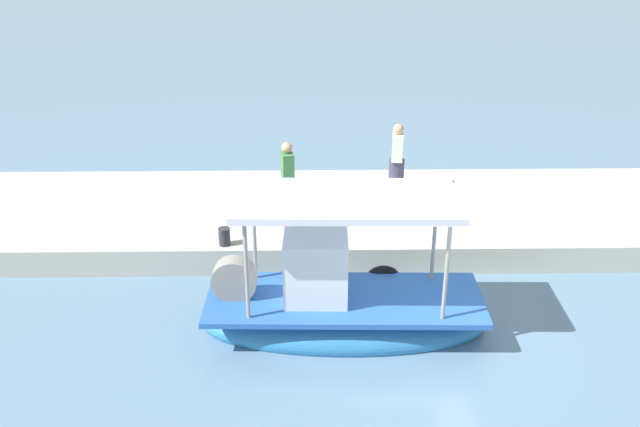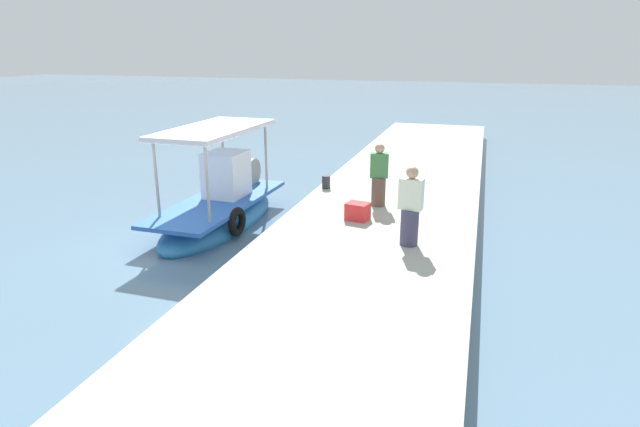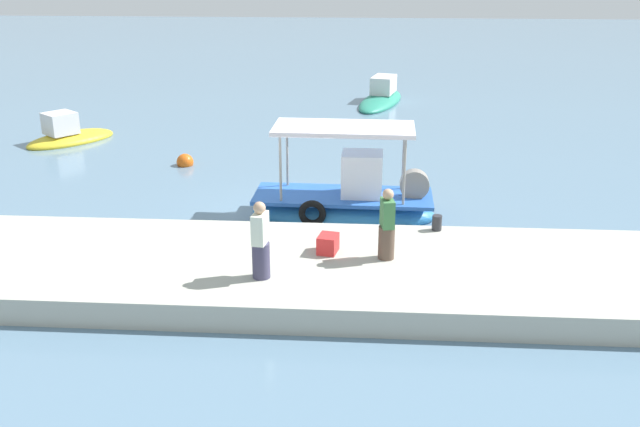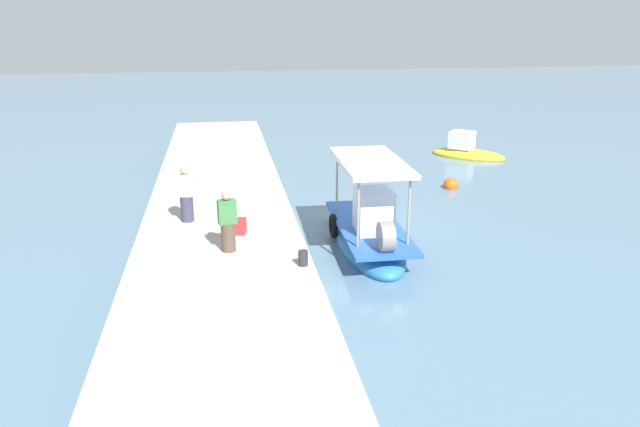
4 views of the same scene
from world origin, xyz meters
TOP-DOWN VIEW (x-y plane):
  - ground_plane at (0.00, 0.00)m, footprint 120.00×120.00m
  - dock_quay at (0.00, -4.42)m, footprint 36.00×4.59m
  - main_fishing_boat at (1.57, -0.15)m, footprint 5.16×1.95m
  - fisherman_near_bollard at (2.58, -4.19)m, footprint 0.42×0.50m
  - fisherman_by_crate at (-0.05, -5.35)m, footprint 0.42×0.51m
  - mooring_bollard at (3.86, -2.41)m, footprint 0.24×0.24m
  - cargo_crate at (1.27, -3.94)m, footprint 0.51×0.59m
  - marker_buoy at (-4.17, 4.59)m, footprint 0.58×0.58m
  - moored_boat_near at (-9.45, 7.47)m, footprint 3.57×3.82m
  - moored_boat_mid at (2.74, 15.74)m, footprint 2.91×5.68m

SIDE VIEW (x-z plane):
  - ground_plane at x=0.00m, z-range 0.00..0.00m
  - marker_buoy at x=-4.17m, z-range -0.17..0.41m
  - moored_boat_near at x=-9.45m, z-range -0.52..0.92m
  - moored_boat_mid at x=2.74m, z-range -0.52..0.94m
  - dock_quay at x=0.00m, z-range 0.00..0.59m
  - main_fishing_boat at x=1.57m, z-range -1.01..1.95m
  - mooring_bollard at x=3.86m, z-range 0.59..0.97m
  - cargo_crate at x=1.27m, z-range 0.59..1.00m
  - fisherman_near_bollard at x=2.58m, z-range 0.51..2.14m
  - fisherman_by_crate at x=-0.05m, z-range 0.51..2.19m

